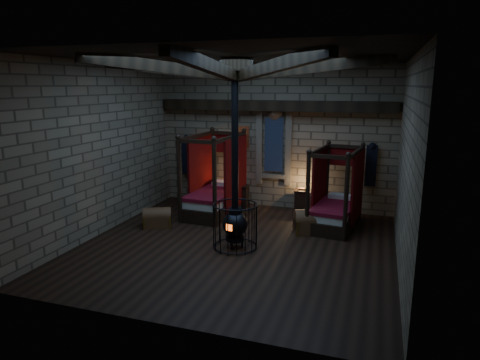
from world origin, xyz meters
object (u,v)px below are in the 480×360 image
(trunk_left, at_px, (157,218))
(trunk_right, at_px, (311,222))
(bed_right, at_px, (335,207))
(stove, at_px, (235,222))
(bed_left, at_px, (215,194))

(trunk_left, distance_m, trunk_right, 3.98)
(bed_right, distance_m, stove, 3.03)
(bed_left, xyz_separation_m, bed_right, (3.42, -0.10, -0.06))
(bed_right, relative_size, stove, 0.51)
(trunk_right, relative_size, stove, 0.24)
(trunk_left, relative_size, stove, 0.21)
(trunk_right, bearing_deg, stove, -154.99)
(trunk_right, bearing_deg, bed_left, 142.92)
(bed_right, height_order, trunk_left, bed_right)
(bed_left, height_order, trunk_right, bed_left)
(bed_right, relative_size, trunk_left, 2.49)
(bed_left, relative_size, stove, 0.56)
(bed_right, xyz_separation_m, trunk_right, (-0.51, -0.73, -0.23))
(trunk_left, bearing_deg, trunk_right, -13.64)
(trunk_right, distance_m, stove, 2.17)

